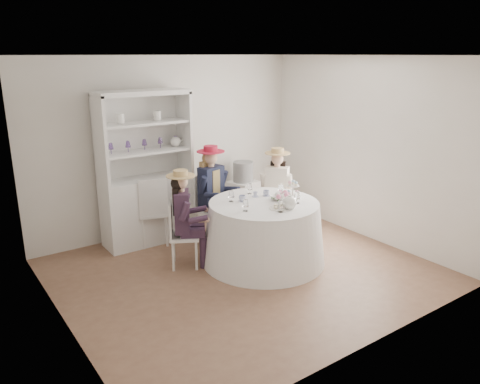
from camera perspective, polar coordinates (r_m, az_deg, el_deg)
ground at (r=6.17m, az=0.54°, el=-9.60°), size 4.50×4.50×0.00m
ceiling at (r=5.54m, az=0.62°, el=16.33°), size 4.50×4.50×0.00m
wall_back at (r=7.39m, az=-8.58°, el=5.66°), size 4.50×0.00×4.50m
wall_front at (r=4.32m, az=16.33°, el=-2.66°), size 4.50×0.00×4.50m
wall_left at (r=4.80m, az=-21.76°, el=-1.26°), size 0.00×4.50×4.50m
wall_right at (r=7.23m, az=15.25°, el=5.03°), size 0.00×4.50×4.50m
tea_table at (r=6.31m, az=2.89°, el=-4.91°), size 1.66×1.66×0.84m
hutch at (r=7.00m, az=-11.29°, el=0.24°), size 1.43×0.78×2.23m
side_table at (r=7.93m, az=0.37°, el=-1.00°), size 0.52×0.52×0.66m
hatbox at (r=7.80m, az=0.38°, el=2.49°), size 0.44×0.44×0.34m
guest_left at (r=6.09m, az=-6.86°, el=-2.57°), size 0.56×0.51×1.31m
guest_mid at (r=6.91m, az=-3.39°, el=0.52°), size 0.54×0.58×1.44m
guest_right at (r=7.18m, az=4.46°, el=0.69°), size 0.58×0.56×1.36m
spare_chair at (r=6.88m, az=-10.54°, el=-2.10°), size 0.54×0.54×1.03m
teacup_a at (r=6.18m, az=0.28°, el=-0.84°), size 0.11×0.11×0.07m
teacup_b at (r=6.39m, az=1.87°, el=-0.32°), size 0.08×0.08×0.06m
teacup_c at (r=6.43m, az=3.22°, el=-0.18°), size 0.10×0.10×0.07m
flower_bowl at (r=6.28m, az=4.62°, el=-0.74°), size 0.20×0.20×0.05m
flower_arrangement at (r=6.19m, az=5.01°, el=-0.39°), size 0.18×0.18×0.07m
table_teapot at (r=5.91m, az=6.07°, el=-1.31°), size 0.25×0.18×0.19m
sandwich_plate at (r=5.92m, az=4.67°, el=-1.91°), size 0.23×0.23×0.05m
cupcake_stand at (r=6.43m, az=6.44°, el=0.15°), size 0.23×0.23×0.22m
stemware_set at (r=6.14m, az=2.96°, el=-0.60°), size 0.90×0.94×0.15m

